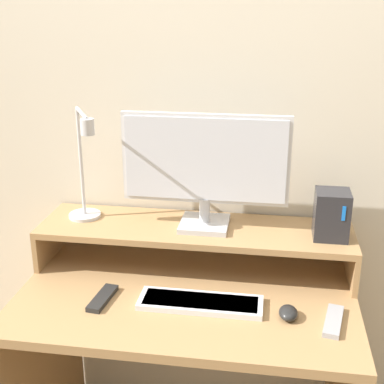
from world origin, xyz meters
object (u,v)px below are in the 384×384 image
(monitor, at_px, (205,166))
(desk_lamp, at_px, (85,176))
(remote_secondary, at_px, (333,321))
(router_dock, at_px, (331,215))
(mouse, at_px, (288,313))
(remote_control, at_px, (103,298))
(keyboard, at_px, (200,302))

(monitor, distance_m, desk_lamp, 0.41)
(desk_lamp, height_order, remote_secondary, desk_lamp)
(monitor, relative_size, router_dock, 3.50)
(mouse, bearing_deg, router_dock, 64.11)
(remote_control, bearing_deg, router_dock, 20.04)
(router_dock, height_order, keyboard, router_dock)
(desk_lamp, distance_m, remote_control, 0.42)
(remote_control, height_order, remote_secondary, same)
(remote_secondary, bearing_deg, keyboard, 174.59)
(remote_control, bearing_deg, desk_lamp, 116.47)
(router_dock, xyz_separation_m, remote_secondary, (0.00, -0.27, -0.22))
(mouse, height_order, remote_secondary, mouse)
(remote_control, bearing_deg, keyboard, 3.38)
(router_dock, bearing_deg, monitor, 176.24)
(remote_control, bearing_deg, monitor, 45.00)
(desk_lamp, xyz_separation_m, mouse, (0.69, -0.26, -0.30))
(desk_lamp, bearing_deg, remote_secondary, -18.09)
(router_dock, bearing_deg, remote_secondary, -89.88)
(desk_lamp, height_order, remote_control, desk_lamp)
(keyboard, xyz_separation_m, remote_control, (-0.31, -0.02, -0.00))
(keyboard, distance_m, remote_control, 0.31)
(desk_lamp, relative_size, remote_secondary, 2.39)
(remote_control, relative_size, remote_secondary, 0.93)
(remote_control, bearing_deg, remote_secondary, -1.58)
(mouse, height_order, remote_control, mouse)
(desk_lamp, height_order, keyboard, desk_lamp)
(router_dock, distance_m, mouse, 0.36)
(remote_control, xyz_separation_m, remote_secondary, (0.70, -0.02, 0.00))
(monitor, relative_size, desk_lamp, 1.40)
(desk_lamp, relative_size, remote_control, 2.56)
(remote_secondary, bearing_deg, mouse, 175.96)
(desk_lamp, xyz_separation_m, remote_secondary, (0.82, -0.27, -0.31))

